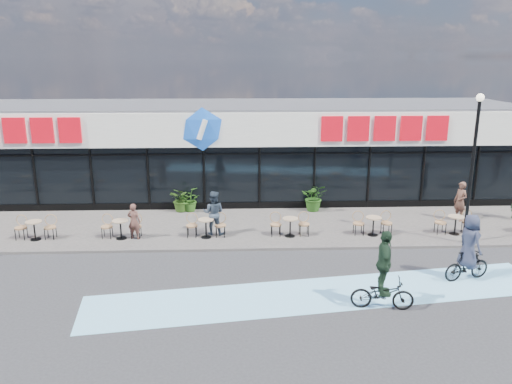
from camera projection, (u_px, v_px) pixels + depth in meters
ground at (192, 275)px, 16.16m from camera, size 120.00×120.00×0.00m
sidewalk at (201, 228)px, 20.48m from camera, size 44.00×5.00×0.10m
bike_lane at (322, 294)px, 14.86m from camera, size 14.17×4.13×0.01m
building at (207, 149)px, 25.12m from camera, size 30.60×6.57×4.75m
lamp_post at (473, 158)px, 17.87m from camera, size 0.28×0.28×5.51m
bistro_set_2 at (35, 228)px, 18.98m from camera, size 1.54×0.62×0.90m
bistro_set_3 at (121, 227)px, 19.10m from camera, size 1.54×0.62×0.90m
bistro_set_4 at (206, 225)px, 19.22m from camera, size 1.54×0.62×0.90m
bistro_set_5 at (290, 224)px, 19.35m from camera, size 1.54×0.62×0.90m
bistro_set_6 at (373, 223)px, 19.47m from camera, size 1.54×0.62×0.90m
bistro_set_7 at (454, 222)px, 19.59m from camera, size 1.54×0.62×0.90m
potted_plant_left at (189, 200)px, 22.44m from camera, size 1.11×1.18×1.04m
potted_plant_mid at (182, 200)px, 22.35m from camera, size 1.31×1.29×1.10m
potted_plant_right at (314, 197)px, 22.45m from camera, size 1.27×1.15×1.26m
patron_left at (134, 221)px, 18.94m from camera, size 0.58×0.45×1.41m
patron_right at (214, 213)px, 19.41m from camera, size 0.95×0.81×1.74m
pedestrian_a at (460, 201)px, 21.05m from camera, size 0.62×0.72×1.68m
cyclist_a at (383, 279)px, 13.78m from camera, size 1.81×1.15×2.31m
cyclist_b at (469, 253)px, 15.59m from camera, size 1.67×0.96×2.18m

